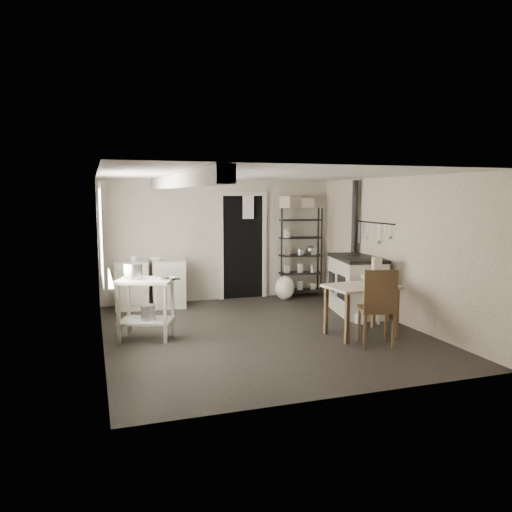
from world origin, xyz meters
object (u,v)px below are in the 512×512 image
object	(u,v)px
work_table	(361,310)
shelf_rack	(300,249)
stove	(357,288)
chair	(376,310)
flour_sack	(285,287)
prep_table	(146,311)
base_cabinets	(151,282)
stockpot	(133,273)

from	to	relation	value
work_table	shelf_rack	bearing A→B (deg)	84.10
shelf_rack	stove	bearing A→B (deg)	-66.82
stove	chair	bearing A→B (deg)	-100.93
chair	flour_sack	bearing A→B (deg)	109.68
prep_table	base_cabinets	world-z (taller)	base_cabinets
base_cabinets	shelf_rack	bearing A→B (deg)	7.58
base_cabinets	flour_sack	size ratio (longest dim) A/B	2.82
flour_sack	chair	bearing A→B (deg)	-88.50
shelf_rack	chair	distance (m)	3.43
stockpot	flour_sack	distance (m)	3.56
work_table	flour_sack	xyz separation A→B (m)	(-0.12, 2.65, -0.14)
stockpot	shelf_rack	bearing A→B (deg)	31.23
prep_table	base_cabinets	distance (m)	2.02
flour_sack	shelf_rack	bearing A→B (deg)	30.97
stockpot	flour_sack	bearing A→B (deg)	31.27
base_cabinets	shelf_rack	size ratio (longest dim) A/B	0.73
base_cabinets	chair	world-z (taller)	chair
prep_table	stove	xyz separation A→B (m)	(3.58, 0.46, 0.04)
base_cabinets	chair	xyz separation A→B (m)	(2.62, -3.26, 0.02)
prep_table	shelf_rack	bearing A→B (deg)	33.21
chair	prep_table	bearing A→B (deg)	174.87
prep_table	chair	world-z (taller)	chair
shelf_rack	base_cabinets	bearing A→B (deg)	-165.56
base_cabinets	stove	distance (m)	3.64
work_table	flour_sack	bearing A→B (deg)	92.67
stockpot	base_cabinets	bearing A→B (deg)	77.11
shelf_rack	stockpot	bearing A→B (deg)	-136.75
prep_table	work_table	world-z (taller)	prep_table
stockpot	base_cabinets	xyz separation A→B (m)	(0.44, 1.94, -0.48)
stove	flour_sack	world-z (taller)	stove
prep_table	stockpot	xyz separation A→B (m)	(-0.16, 0.06, 0.54)
prep_table	base_cabinets	bearing A→B (deg)	81.86
shelf_rack	flour_sack	distance (m)	0.87
stockpot	stove	distance (m)	3.79
base_cabinets	shelf_rack	distance (m)	3.01
base_cabinets	stove	size ratio (longest dim) A/B	1.04
chair	flour_sack	size ratio (longest dim) A/B	2.30
chair	shelf_rack	bearing A→B (deg)	102.39
base_cabinets	flour_sack	distance (m)	2.55
work_table	base_cabinets	bearing A→B (deg)	133.72
prep_table	stove	distance (m)	3.61
stockpot	shelf_rack	size ratio (longest dim) A/B	0.15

